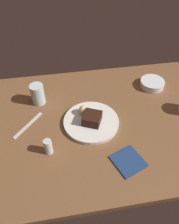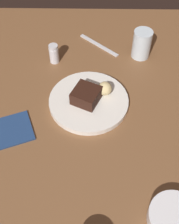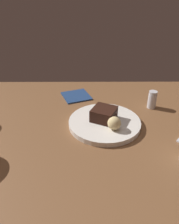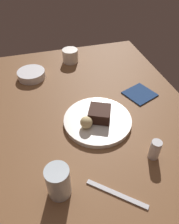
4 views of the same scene
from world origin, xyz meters
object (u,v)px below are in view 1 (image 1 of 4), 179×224
at_px(dessert_plate, 91,122).
at_px(side_bowl, 152,84).
at_px(chocolate_cake_slice, 92,118).
at_px(salt_shaker, 48,147).
at_px(butter_knife, 28,125).
at_px(folded_napkin, 128,161).
at_px(bread_roll, 83,110).
at_px(water_glass, 38,94).

distance_m(dessert_plate, side_bowl, 0.44).
bearing_deg(chocolate_cake_slice, side_bowl, 30.74).
bearing_deg(salt_shaker, dessert_plate, 32.59).
distance_m(salt_shaker, butter_knife, 0.19).
xyz_separation_m(chocolate_cake_slice, butter_knife, (-0.30, 0.04, -0.04)).
bearing_deg(butter_knife, side_bowl, 146.45).
height_order(chocolate_cake_slice, folded_napkin, chocolate_cake_slice).
bearing_deg(folded_napkin, dessert_plate, 116.08).
height_order(dessert_plate, butter_knife, dessert_plate).
height_order(salt_shaker, side_bowl, salt_shaker).
xyz_separation_m(salt_shaker, side_bowl, (0.59, 0.35, -0.02)).
xyz_separation_m(dessert_plate, bread_roll, (-0.03, 0.05, 0.03)).
bearing_deg(side_bowl, dessert_plate, -150.34).
distance_m(bread_roll, folded_napkin, 0.33).
xyz_separation_m(water_glass, butter_knife, (-0.05, -0.16, -0.05)).
bearing_deg(dessert_plate, chocolate_cake_slice, -70.54).
relative_size(side_bowl, folded_napkin, 1.11).
relative_size(chocolate_cake_slice, side_bowl, 0.61).
height_order(bread_roll, folded_napkin, bread_roll).
bearing_deg(side_bowl, butter_knife, -164.89).
relative_size(bread_roll, water_glass, 0.42).
height_order(chocolate_cake_slice, bread_roll, same).
height_order(bread_roll, salt_shaker, salt_shaker).
relative_size(dessert_plate, folded_napkin, 2.19).
height_order(water_glass, folded_napkin, water_glass).
distance_m(chocolate_cake_slice, salt_shaker, 0.24).
bearing_deg(dessert_plate, bread_roll, 118.42).
bearing_deg(butter_knife, bread_roll, 135.12).
relative_size(chocolate_cake_slice, salt_shaker, 1.09).
relative_size(bread_roll, folded_napkin, 0.39).
height_order(bread_roll, butter_knife, bread_roll).
bearing_deg(butter_knife, chocolate_cake_slice, 123.21).
relative_size(chocolate_cake_slice, water_glass, 0.74).
distance_m(salt_shaker, folded_napkin, 0.34).
bearing_deg(folded_napkin, side_bowl, 59.29).
relative_size(water_glass, folded_napkin, 0.91).
bearing_deg(salt_shaker, side_bowl, 30.70).
height_order(water_glass, butter_knife, water_glass).
height_order(salt_shaker, butter_knife, salt_shaker).
relative_size(chocolate_cake_slice, butter_knife, 0.43).
distance_m(chocolate_cake_slice, side_bowl, 0.45).
bearing_deg(chocolate_cake_slice, butter_knife, 171.87).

